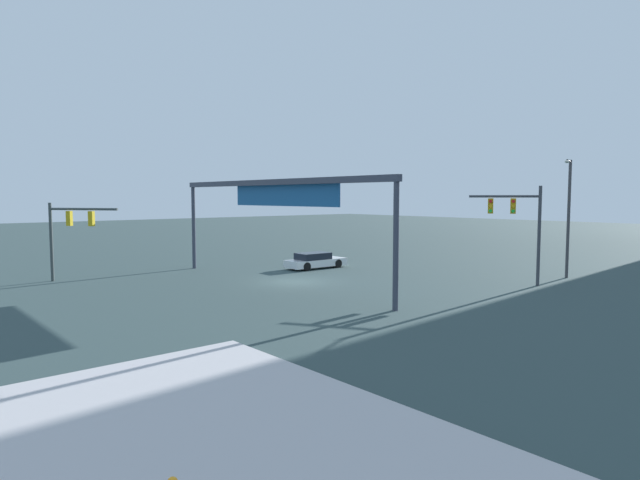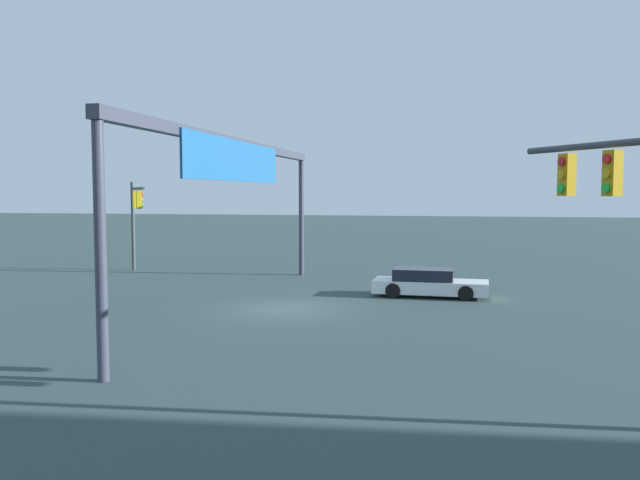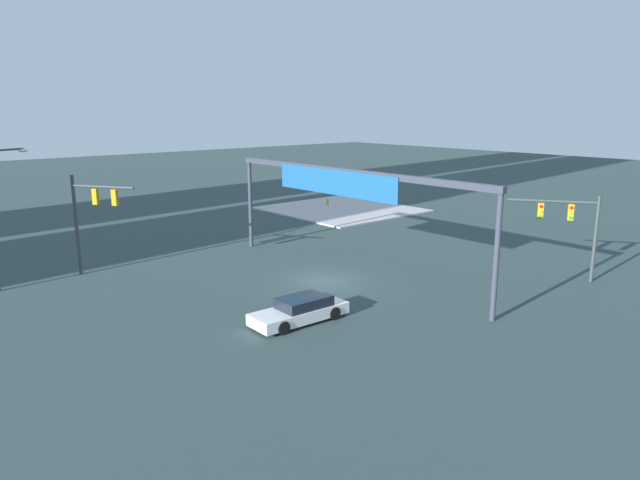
% 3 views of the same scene
% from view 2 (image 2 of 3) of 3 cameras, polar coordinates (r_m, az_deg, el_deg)
% --- Properties ---
extents(ground_plane, '(199.22, 199.22, 0.00)m').
position_cam_2_polar(ground_plane, '(25.45, -3.07, -6.03)').
color(ground_plane, '#2F4142').
extents(traffic_signal_near_corner, '(4.33, 2.97, 5.10)m').
position_cam_2_polar(traffic_signal_near_corner, '(37.82, -15.78, 2.64)').
color(traffic_signal_near_corner, '#364040').
rests_on(traffic_signal_near_corner, ground).
extents(traffic_signal_opposite_side, '(3.67, 2.41, 6.15)m').
position_cam_2_polar(traffic_signal_opposite_side, '(14.53, 25.20, 2.28)').
color(traffic_signal_opposite_side, '#383B41').
rests_on(traffic_signal_opposite_side, ground).
extents(overhead_sign_gantry, '(20.87, 0.43, 6.55)m').
position_cam_2_polar(overhead_sign_gantry, '(25.34, -7.05, 6.45)').
color(overhead_sign_gantry, '#363A49').
rests_on(overhead_sign_gantry, ground).
extents(sedan_car_approaching, '(1.99, 4.96, 1.21)m').
position_cam_2_polar(sedan_car_approaching, '(28.74, 9.44, -3.74)').
color(sedan_car_approaching, silver).
rests_on(sedan_car_approaching, ground).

